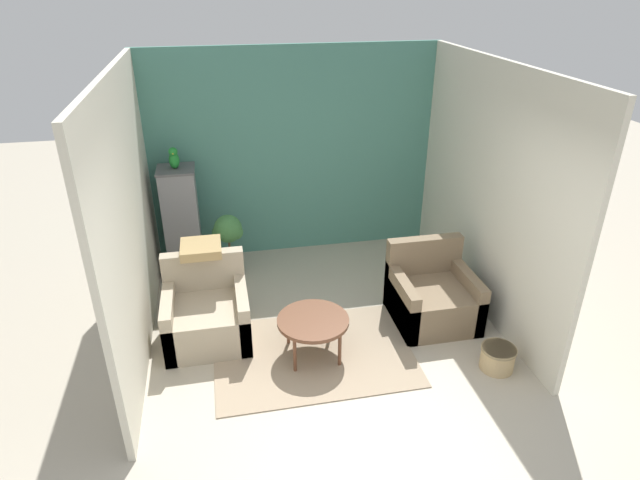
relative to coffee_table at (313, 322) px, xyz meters
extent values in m
plane|color=#B2A893|center=(0.21, -1.05, -0.41)|extent=(20.00, 20.00, 0.00)
cube|color=#4C897A|center=(0.21, 2.45, 0.99)|extent=(3.88, 0.06, 2.78)
cube|color=beige|center=(-1.70, 0.69, 0.99)|extent=(0.06, 3.47, 2.78)
cube|color=beige|center=(2.12, 0.69, 0.99)|extent=(0.06, 3.47, 2.78)
cube|color=gray|center=(0.00, 0.00, -0.40)|extent=(2.04, 1.44, 0.01)
cylinder|color=brown|center=(0.00, 0.00, 0.02)|extent=(0.73, 0.73, 0.04)
cylinder|color=brown|center=(-0.23, -0.23, -0.20)|extent=(0.04, 0.04, 0.41)
cylinder|color=brown|center=(0.23, -0.23, -0.20)|extent=(0.04, 0.04, 0.41)
cylinder|color=brown|center=(-0.23, 0.23, -0.20)|extent=(0.04, 0.04, 0.41)
cylinder|color=brown|center=(0.23, 0.23, -0.20)|extent=(0.04, 0.04, 0.41)
cube|color=tan|center=(-1.06, 0.49, -0.19)|extent=(0.88, 0.87, 0.44)
cube|color=tan|center=(-1.06, 0.85, 0.25)|extent=(0.88, 0.14, 0.43)
cube|color=tan|center=(-1.44, 0.49, -0.11)|extent=(0.12, 0.87, 0.59)
cube|color=tan|center=(-0.68, 0.49, -0.11)|extent=(0.12, 0.87, 0.59)
cube|color=#7A664C|center=(1.44, 0.34, -0.19)|extent=(0.88, 0.87, 0.44)
cube|color=#7A664C|center=(1.44, 0.70, 0.25)|extent=(0.88, 0.14, 0.43)
cube|color=#7A664C|center=(1.06, 0.34, -0.11)|extent=(0.12, 0.87, 0.59)
cube|color=#7A664C|center=(1.82, 0.34, -0.11)|extent=(0.12, 0.87, 0.59)
cube|color=#555559|center=(-1.31, 2.04, -0.36)|extent=(0.45, 0.45, 0.09)
cube|color=gray|center=(-1.31, 2.04, 0.34)|extent=(0.43, 0.43, 1.31)
cube|color=#555559|center=(-1.31, 2.04, 1.01)|extent=(0.46, 0.46, 0.03)
ellipsoid|color=#1E842D|center=(-1.31, 2.04, 1.13)|extent=(0.13, 0.16, 0.20)
sphere|color=#1E842D|center=(-1.31, 2.02, 1.24)|extent=(0.11, 0.11, 0.11)
cone|color=gold|center=(-1.31, 1.97, 1.23)|extent=(0.05, 0.05, 0.05)
cone|color=#1E842D|center=(-1.31, 2.11, 1.11)|extent=(0.06, 0.13, 0.17)
cylinder|color=#66605B|center=(-0.74, 1.86, -0.28)|extent=(0.24, 0.24, 0.24)
cylinder|color=brown|center=(-0.74, 1.86, -0.02)|extent=(0.03, 0.03, 0.29)
sphere|color=#427F42|center=(-0.74, 1.86, 0.25)|extent=(0.36, 0.36, 0.36)
sphere|color=#427F42|center=(-0.84, 1.89, 0.19)|extent=(0.21, 0.21, 0.21)
sphere|color=#427F42|center=(-0.66, 1.83, 0.20)|extent=(0.20, 0.20, 0.20)
cylinder|color=tan|center=(1.76, -0.57, -0.28)|extent=(0.33, 0.33, 0.25)
cylinder|color=#957E57|center=(1.76, -0.57, -0.17)|extent=(0.35, 0.35, 0.02)
cube|color=tan|center=(-1.06, 0.85, 0.51)|extent=(0.43, 0.43, 0.10)
camera|label=1|loc=(-0.81, -4.36, 3.16)|focal=30.00mm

